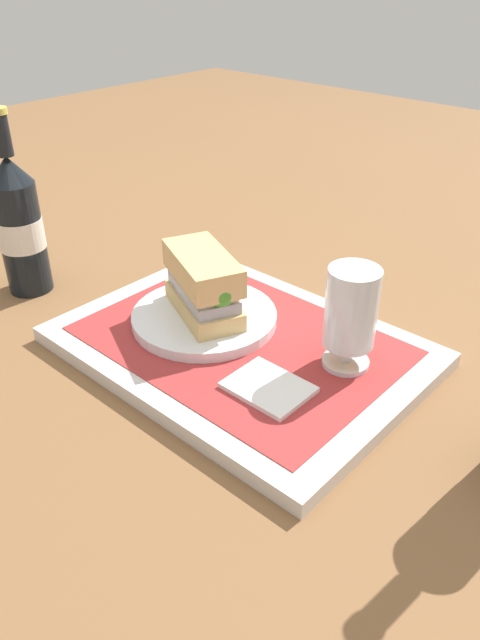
{
  "coord_description": "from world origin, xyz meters",
  "views": [
    {
      "loc": [
        0.43,
        -0.48,
        0.45
      ],
      "look_at": [
        0.0,
        0.0,
        0.05
      ],
      "focal_mm": 34.37,
      "sensor_mm": 36.0,
      "label": 1
    }
  ],
  "objects_px": {
    "plate": "(206,316)",
    "second_bottle": "(19,224)",
    "beer_glass": "(351,314)",
    "sandwich": "(206,284)"
  },
  "relations": [
    {
      "from": "sandwich",
      "to": "second_bottle",
      "type": "relative_size",
      "value": 0.54
    },
    {
      "from": "beer_glass",
      "to": "second_bottle",
      "type": "xyz_separation_m",
      "value": [
        -0.48,
        -0.13,
        0.01
      ]
    },
    {
      "from": "plate",
      "to": "sandwich",
      "type": "bearing_deg",
      "value": -24.19
    },
    {
      "from": "second_bottle",
      "to": "beer_glass",
      "type": "bearing_deg",
      "value": 15.11
    },
    {
      "from": "sandwich",
      "to": "second_bottle",
      "type": "xyz_separation_m",
      "value": [
        -0.29,
        -0.09,
        0.03
      ]
    },
    {
      "from": "plate",
      "to": "second_bottle",
      "type": "distance_m",
      "value": 0.31
    },
    {
      "from": "plate",
      "to": "second_bottle",
      "type": "xyz_separation_m",
      "value": [
        -0.29,
        -0.09,
        0.08
      ]
    },
    {
      "from": "plate",
      "to": "second_bottle",
      "type": "bearing_deg",
      "value": -163.03
    },
    {
      "from": "beer_glass",
      "to": "second_bottle",
      "type": "distance_m",
      "value": 0.5
    },
    {
      "from": "plate",
      "to": "beer_glass",
      "type": "xyz_separation_m",
      "value": [
        0.19,
        0.04,
        0.06
      ]
    }
  ]
}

